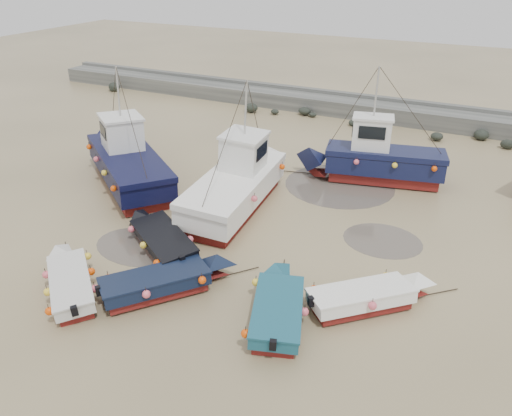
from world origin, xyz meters
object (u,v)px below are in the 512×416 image
at_px(dinghy_3, 371,295).
at_px(cabin_boat_1, 238,180).
at_px(dinghy_4, 161,236).
at_px(dinghy_0, 71,278).
at_px(dinghy_1, 165,280).
at_px(cabin_boat_0, 125,160).
at_px(dinghy_2, 278,304).
at_px(person, 250,183).
at_px(cabin_boat_2, 374,158).

bearing_deg(dinghy_3, cabin_boat_1, -165.02).
distance_m(dinghy_3, dinghy_4, 9.23).
height_order(dinghy_0, dinghy_3, same).
xyz_separation_m(dinghy_1, cabin_boat_0, (-7.85, 7.46, 0.76)).
bearing_deg(dinghy_1, dinghy_4, 167.92).
height_order(dinghy_2, dinghy_4, same).
xyz_separation_m(dinghy_2, cabin_boat_0, (-12.24, 6.92, 0.75)).
distance_m(dinghy_0, cabin_boat_0, 10.07).
relative_size(dinghy_3, dinghy_4, 0.87).
relative_size(dinghy_0, dinghy_4, 0.88).
xyz_separation_m(dinghy_0, cabin_boat_0, (-4.58, 8.94, 0.76)).
height_order(dinghy_2, person, dinghy_2).
bearing_deg(cabin_boat_0, dinghy_2, -82.46).
relative_size(dinghy_4, cabin_boat_0, 0.58).
bearing_deg(cabin_boat_2, person, 107.25).
relative_size(cabin_boat_0, cabin_boat_2, 1.04).
bearing_deg(dinghy_4, dinghy_0, -163.97).
bearing_deg(person, dinghy_3, 138.52).
xyz_separation_m(dinghy_1, person, (-1.57, 10.24, -0.54)).
height_order(cabin_boat_0, cabin_boat_1, same).
distance_m(dinghy_4, person, 7.68).
height_order(dinghy_3, cabin_boat_1, cabin_boat_1).
distance_m(cabin_boat_0, cabin_boat_1, 6.87).
distance_m(dinghy_3, cabin_boat_2, 11.53).
bearing_deg(dinghy_1, cabin_boat_0, 176.30).
bearing_deg(dinghy_2, dinghy_4, 142.96).
height_order(cabin_boat_1, cabin_boat_2, same).
bearing_deg(dinghy_4, cabin_boat_0, 83.02).
distance_m(dinghy_3, cabin_boat_1, 9.74).
height_order(dinghy_0, cabin_boat_0, cabin_boat_0).
height_order(cabin_boat_0, person, cabin_boat_0).
distance_m(cabin_boat_1, cabin_boat_2, 7.97).
height_order(dinghy_4, person, dinghy_4).
distance_m(dinghy_0, cabin_boat_1, 9.53).
bearing_deg(dinghy_1, person, 138.53).
distance_m(cabin_boat_0, cabin_boat_2, 13.69).
height_order(dinghy_4, cabin_boat_2, cabin_boat_2).
bearing_deg(dinghy_0, cabin_boat_0, 68.00).
bearing_deg(cabin_boat_1, cabin_boat_2, 42.74).
distance_m(dinghy_3, person, 11.71).
relative_size(dinghy_3, cabin_boat_0, 0.50).
relative_size(dinghy_1, dinghy_4, 0.94).
relative_size(dinghy_2, person, 3.22).
bearing_deg(dinghy_4, dinghy_1, -108.99).
height_order(dinghy_0, dinghy_1, same).
distance_m(dinghy_2, dinghy_3, 3.42).
distance_m(dinghy_2, cabin_boat_2, 13.14).
relative_size(cabin_boat_2, person, 5.33).
xyz_separation_m(dinghy_0, person, (1.71, 11.72, -0.55)).
relative_size(dinghy_0, person, 2.80).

